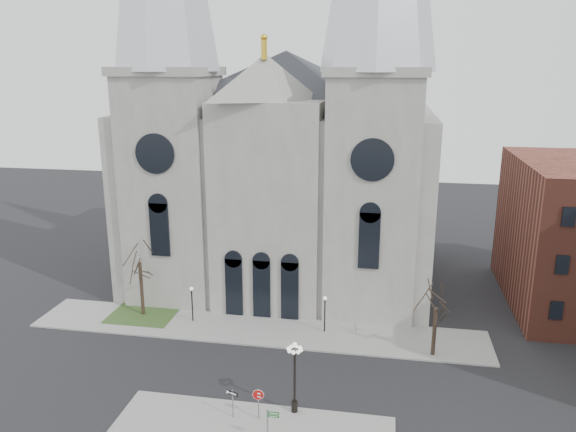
% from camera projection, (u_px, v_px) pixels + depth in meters
% --- Properties ---
extents(ground, '(160.00, 160.00, 0.00)m').
position_uv_depth(ground, '(220.00, 401.00, 38.96)').
color(ground, black).
rests_on(ground, ground).
extents(sidewalk_far, '(40.00, 6.00, 0.14)m').
position_uv_depth(sidewalk_far, '(256.00, 329.00, 49.40)').
color(sidewalk_far, gray).
rests_on(sidewalk_far, ground).
extents(grass_patch, '(6.00, 5.00, 0.18)m').
position_uv_depth(grass_patch, '(144.00, 315.00, 52.21)').
color(grass_patch, '#2A491F').
rests_on(grass_patch, ground).
extents(cathedral, '(33.00, 26.66, 54.00)m').
position_uv_depth(cathedral, '(281.00, 107.00, 55.88)').
color(cathedral, gray).
rests_on(cathedral, ground).
extents(tree_left, '(3.20, 3.20, 7.50)m').
position_uv_depth(tree_left, '(139.00, 259.00, 50.78)').
color(tree_left, black).
rests_on(tree_left, ground).
extents(tree_right, '(3.20, 3.20, 6.00)m').
position_uv_depth(tree_right, '(436.00, 304.00, 43.81)').
color(tree_right, black).
rests_on(tree_right, ground).
extents(ped_lamp_left, '(0.32, 0.32, 3.26)m').
position_uv_depth(ped_lamp_left, '(192.00, 298.00, 50.30)').
color(ped_lamp_left, black).
rests_on(ped_lamp_left, sidewalk_far).
extents(ped_lamp_right, '(0.32, 0.32, 3.26)m').
position_uv_depth(ped_lamp_right, '(325.00, 308.00, 48.27)').
color(ped_lamp_right, black).
rests_on(ped_lamp_right, sidewalk_far).
extents(stop_sign, '(0.76, 0.24, 2.17)m').
position_uv_depth(stop_sign, '(258.00, 397.00, 36.37)').
color(stop_sign, slate).
rests_on(stop_sign, sidewalk_near).
extents(globe_lamp, '(1.12, 1.12, 5.09)m').
position_uv_depth(globe_lamp, '(295.00, 369.00, 36.71)').
color(globe_lamp, black).
rests_on(globe_lamp, sidewalk_near).
extents(one_way_sign, '(0.84, 0.36, 2.03)m').
position_uv_depth(one_way_sign, '(233.00, 398.00, 36.58)').
color(one_way_sign, slate).
rests_on(one_way_sign, sidewalk_near).
extents(street_name_sign, '(0.78, 0.10, 2.43)m').
position_uv_depth(street_name_sign, '(269.00, 424.00, 33.88)').
color(street_name_sign, slate).
rests_on(street_name_sign, sidewalk_near).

